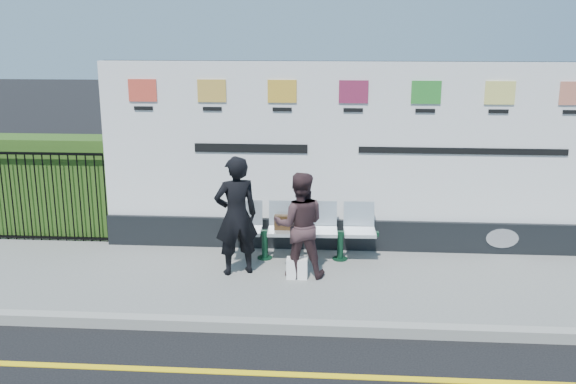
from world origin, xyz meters
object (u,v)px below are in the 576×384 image
object	(u,v)px
billboard	(351,170)
bench	(302,244)
woman_right	(300,225)
woman_left	(236,216)

from	to	relation	value
billboard	bench	world-z (taller)	billboard
billboard	woman_right	xyz separation A→B (m)	(-0.75, -1.29, -0.53)
billboard	woman_left	distance (m)	2.13
billboard	woman_left	size ratio (longest dim) A/B	4.57
woman_left	woman_right	xyz separation A→B (m)	(0.92, -0.04, -0.11)
bench	woman_left	xyz separation A→B (m)	(-0.93, -0.65, 0.64)
woman_left	billboard	bearing A→B (deg)	-166.64
woman_right	bench	bearing A→B (deg)	-95.20
bench	woman_left	bearing A→B (deg)	-146.54
bench	woman_right	bearing A→B (deg)	-92.43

